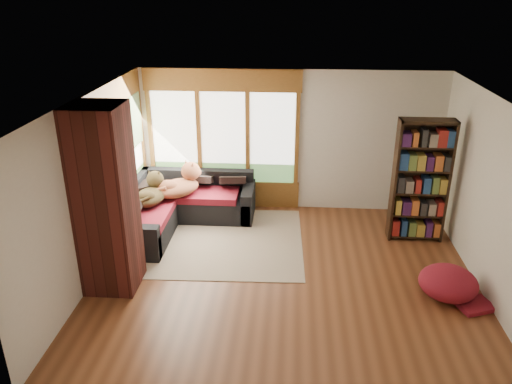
% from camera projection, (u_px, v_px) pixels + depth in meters
% --- Properties ---
extents(floor, '(5.50, 5.50, 0.00)m').
position_uv_depth(floor, '(284.00, 277.00, 7.30)').
color(floor, '#5C3019').
rests_on(floor, ground).
extents(ceiling, '(5.50, 5.50, 0.00)m').
position_uv_depth(ceiling, '(289.00, 101.00, 6.28)').
color(ceiling, white).
extents(wall_back, '(5.50, 0.04, 2.60)m').
position_uv_depth(wall_back, '(289.00, 141.00, 9.09)').
color(wall_back, silver).
rests_on(wall_back, ground).
extents(wall_front, '(5.50, 0.04, 2.60)m').
position_uv_depth(wall_front, '(281.00, 305.00, 4.50)').
color(wall_front, silver).
rests_on(wall_front, ground).
extents(wall_left, '(0.04, 5.00, 2.60)m').
position_uv_depth(wall_left, '(90.00, 190.00, 6.98)').
color(wall_left, silver).
rests_on(wall_left, ground).
extents(wall_right, '(0.04, 5.00, 2.60)m').
position_uv_depth(wall_right, '(494.00, 202.00, 6.60)').
color(wall_right, silver).
rests_on(wall_right, ground).
extents(windows_back, '(2.82, 0.10, 1.90)m').
position_uv_depth(windows_back, '(223.00, 138.00, 9.12)').
color(windows_back, brown).
rests_on(windows_back, wall_back).
extents(windows_left, '(0.10, 2.62, 1.90)m').
position_uv_depth(windows_left, '(119.00, 158.00, 8.06)').
color(windows_left, brown).
rests_on(windows_left, wall_left).
extents(roller_blind, '(0.03, 0.72, 0.90)m').
position_uv_depth(roller_blind, '(134.00, 121.00, 8.66)').
color(roller_blind, '#6B8B5B').
rests_on(roller_blind, wall_left).
extents(brick_chimney, '(0.70, 0.70, 2.60)m').
position_uv_depth(brick_chimney, '(105.00, 201.00, 6.63)').
color(brick_chimney, '#471914').
rests_on(brick_chimney, ground).
extents(sectional_sofa, '(2.20, 2.20, 0.80)m').
position_uv_depth(sectional_sofa, '(177.00, 206.00, 8.87)').
color(sectional_sofa, black).
rests_on(sectional_sofa, ground).
extents(area_rug, '(3.26, 2.54, 0.01)m').
position_uv_depth(area_rug, '(206.00, 240.00, 8.32)').
color(area_rug, beige).
rests_on(area_rug, ground).
extents(bookshelf, '(0.88, 0.29, 2.04)m').
position_uv_depth(bookshelf, '(420.00, 181.00, 8.02)').
color(bookshelf, black).
rests_on(bookshelf, ground).
extents(pouf, '(1.01, 1.01, 0.43)m').
position_uv_depth(pouf, '(448.00, 282.00, 6.77)').
color(pouf, maroon).
rests_on(pouf, area_rug).
extents(dog_tan, '(0.96, 0.97, 0.48)m').
position_uv_depth(dog_tan, '(180.00, 181.00, 8.69)').
color(dog_tan, brown).
rests_on(dog_tan, sectional_sofa).
extents(dog_brindle, '(0.56, 0.82, 0.42)m').
position_uv_depth(dog_brindle, '(151.00, 190.00, 8.40)').
color(dog_brindle, black).
rests_on(dog_brindle, sectional_sofa).
extents(throw_pillows, '(1.98, 1.68, 0.45)m').
position_uv_depth(throw_pillows, '(181.00, 180.00, 8.73)').
color(throw_pillows, black).
rests_on(throw_pillows, sectional_sofa).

